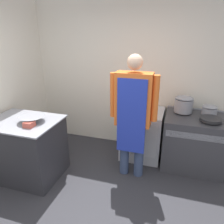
{
  "coord_description": "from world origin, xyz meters",
  "views": [
    {
      "loc": [
        0.9,
        -1.62,
        2.15
      ],
      "look_at": [
        0.02,
        1.2,
        1.01
      ],
      "focal_mm": 35.0,
      "sensor_mm": 36.0,
      "label": 1
    }
  ],
  "objects_px": {
    "mixing_bowl": "(32,119)",
    "plastic_tub": "(29,124)",
    "stock_pot": "(184,104)",
    "saute_pan": "(211,119)",
    "person_cook": "(133,111)",
    "sauce_pot": "(209,110)",
    "fridge_unit": "(142,133)",
    "stove": "(193,142)"
  },
  "relations": [
    {
      "from": "plastic_tub",
      "to": "sauce_pot",
      "type": "height_order",
      "value": "sauce_pot"
    },
    {
      "from": "person_cook",
      "to": "sauce_pot",
      "type": "height_order",
      "value": "person_cook"
    },
    {
      "from": "person_cook",
      "to": "plastic_tub",
      "type": "height_order",
      "value": "person_cook"
    },
    {
      "from": "mixing_bowl",
      "to": "stock_pot",
      "type": "relative_size",
      "value": 1.32
    },
    {
      "from": "mixing_bowl",
      "to": "sauce_pot",
      "type": "relative_size",
      "value": 1.66
    },
    {
      "from": "plastic_tub",
      "to": "saute_pan",
      "type": "bearing_deg",
      "value": 23.42
    },
    {
      "from": "stock_pot",
      "to": "saute_pan",
      "type": "height_order",
      "value": "stock_pot"
    },
    {
      "from": "stove",
      "to": "fridge_unit",
      "type": "distance_m",
      "value": 0.84
    },
    {
      "from": "plastic_tub",
      "to": "person_cook",
      "type": "bearing_deg",
      "value": 25.7
    },
    {
      "from": "saute_pan",
      "to": "plastic_tub",
      "type": "bearing_deg",
      "value": -156.58
    },
    {
      "from": "saute_pan",
      "to": "sauce_pot",
      "type": "distance_m",
      "value": 0.27
    },
    {
      "from": "fridge_unit",
      "to": "person_cook",
      "type": "xyz_separation_m",
      "value": [
        -0.06,
        -0.6,
        0.64
      ]
    },
    {
      "from": "fridge_unit",
      "to": "mixing_bowl",
      "type": "xyz_separation_m",
      "value": [
        -1.41,
        -1.07,
        0.53
      ]
    },
    {
      "from": "mixing_bowl",
      "to": "sauce_pot",
      "type": "distance_m",
      "value": 2.69
    },
    {
      "from": "sauce_pot",
      "to": "fridge_unit",
      "type": "bearing_deg",
      "value": -176.39
    },
    {
      "from": "mixing_bowl",
      "to": "plastic_tub",
      "type": "xyz_separation_m",
      "value": [
        0.07,
        -0.16,
        -0.01
      ]
    },
    {
      "from": "mixing_bowl",
      "to": "plastic_tub",
      "type": "bearing_deg",
      "value": -65.01
    },
    {
      "from": "sauce_pot",
      "to": "person_cook",
      "type": "bearing_deg",
      "value": -148.23
    },
    {
      "from": "person_cook",
      "to": "stock_pot",
      "type": "height_order",
      "value": "person_cook"
    },
    {
      "from": "fridge_unit",
      "to": "plastic_tub",
      "type": "bearing_deg",
      "value": -137.62
    },
    {
      "from": "mixing_bowl",
      "to": "person_cook",
      "type": "bearing_deg",
      "value": 18.78
    },
    {
      "from": "stove",
      "to": "saute_pan",
      "type": "relative_size",
      "value": 2.97
    },
    {
      "from": "plastic_tub",
      "to": "sauce_pot",
      "type": "bearing_deg",
      "value": 28.56
    },
    {
      "from": "person_cook",
      "to": "saute_pan",
      "type": "bearing_deg",
      "value": 20.62
    },
    {
      "from": "plastic_tub",
      "to": "saute_pan",
      "type": "relative_size",
      "value": 0.4
    },
    {
      "from": "stove",
      "to": "plastic_tub",
      "type": "distance_m",
      "value": 2.52
    },
    {
      "from": "stove",
      "to": "person_cook",
      "type": "bearing_deg",
      "value": -149.07
    },
    {
      "from": "stove",
      "to": "sauce_pot",
      "type": "distance_m",
      "value": 0.57
    },
    {
      "from": "mixing_bowl",
      "to": "plastic_tub",
      "type": "relative_size",
      "value": 3.06
    },
    {
      "from": "saute_pan",
      "to": "stove",
      "type": "bearing_deg",
      "value": 144.87
    },
    {
      "from": "stock_pot",
      "to": "saute_pan",
      "type": "bearing_deg",
      "value": -33.76
    },
    {
      "from": "person_cook",
      "to": "mixing_bowl",
      "type": "bearing_deg",
      "value": -161.22
    },
    {
      "from": "stove",
      "to": "saute_pan",
      "type": "xyz_separation_m",
      "value": [
        0.19,
        -0.13,
        0.47
      ]
    },
    {
      "from": "person_cook",
      "to": "saute_pan",
      "type": "relative_size",
      "value": 5.92
    },
    {
      "from": "stove",
      "to": "fridge_unit",
      "type": "height_order",
      "value": "stove"
    },
    {
      "from": "fridge_unit",
      "to": "saute_pan",
      "type": "relative_size",
      "value": 2.72
    },
    {
      "from": "fridge_unit",
      "to": "mixing_bowl",
      "type": "relative_size",
      "value": 2.23
    },
    {
      "from": "stove",
      "to": "sauce_pot",
      "type": "relative_size",
      "value": 4.05
    },
    {
      "from": "stock_pot",
      "to": "sauce_pot",
      "type": "relative_size",
      "value": 1.26
    },
    {
      "from": "saute_pan",
      "to": "sauce_pot",
      "type": "relative_size",
      "value": 1.36
    },
    {
      "from": "mixing_bowl",
      "to": "stock_pot",
      "type": "distance_m",
      "value": 2.34
    },
    {
      "from": "person_cook",
      "to": "mixing_bowl",
      "type": "distance_m",
      "value": 1.44
    }
  ]
}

